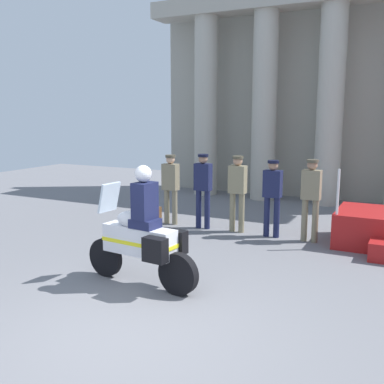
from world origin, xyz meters
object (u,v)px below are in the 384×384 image
officer_in_row_2 (237,187)px  motorcycle_with_rider (143,236)px  officer_in_row_3 (272,192)px  officer_in_row_0 (171,184)px  officer_in_row_1 (203,185)px  briefcase_on_ground (157,215)px  officer_in_row_4 (311,194)px

officer_in_row_2 → motorcycle_with_rider: 3.71m
officer_in_row_3 → officer_in_row_0: bearing=0.5°
officer_in_row_1 → officer_in_row_3: size_ratio=1.04×
officer_in_row_2 → motorcycle_with_rider: motorcycle_with_rider is taller
officer_in_row_0 → officer_in_row_1: (0.88, -0.04, 0.04)m
officer_in_row_3 → motorcycle_with_rider: 3.77m
motorcycle_with_rider → briefcase_on_ground: 4.25m
officer_in_row_1 → motorcycle_with_rider: bearing=102.2°
motorcycle_with_rider → briefcase_on_ground: size_ratio=5.81×
officer_in_row_0 → briefcase_on_ground: size_ratio=4.68×
officer_in_row_1 → briefcase_on_ground: size_ratio=4.83×
officer_in_row_0 → officer_in_row_2: 1.71m
officer_in_row_4 → briefcase_on_ground: (-3.76, 0.07, -0.84)m
officer_in_row_2 → motorcycle_with_rider: bearing=89.4°
briefcase_on_ground → officer_in_row_4: bearing=-1.1°
officer_in_row_1 → officer_in_row_3: (1.65, -0.01, -0.04)m
officer_in_row_4 → motorcycle_with_rider: motorcycle_with_rider is taller
officer_in_row_2 → officer_in_row_4: same height
officer_in_row_4 → briefcase_on_ground: 3.86m
officer_in_row_1 → officer_in_row_2: bearing=-175.0°
officer_in_row_3 → motorcycle_with_rider: size_ratio=0.80×
officer_in_row_3 → officer_in_row_1: bearing=1.2°
officer_in_row_2 → officer_in_row_0: bearing=2.0°
officer_in_row_0 → officer_in_row_4: bearing=-179.4°
officer_in_row_2 → officer_in_row_3: officer_in_row_2 is taller
officer_in_row_3 → officer_in_row_4: 0.82m
motorcycle_with_rider → officer_in_row_1: bearing=-73.2°
motorcycle_with_rider → officer_in_row_3: bearing=-98.7°
officer_in_row_0 → officer_in_row_3: officer_in_row_0 is taller
officer_in_row_0 → officer_in_row_3: size_ratio=1.00×
officer_in_row_0 → officer_in_row_2: (1.71, 0.02, 0.03)m
officer_in_row_3 → briefcase_on_ground: 3.05m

